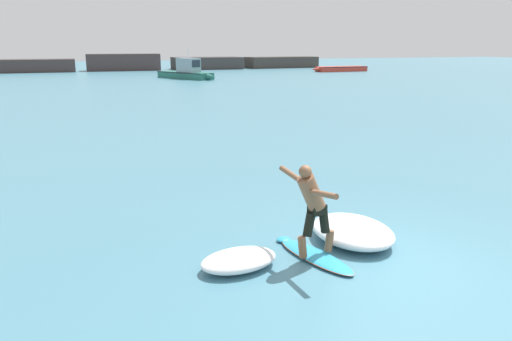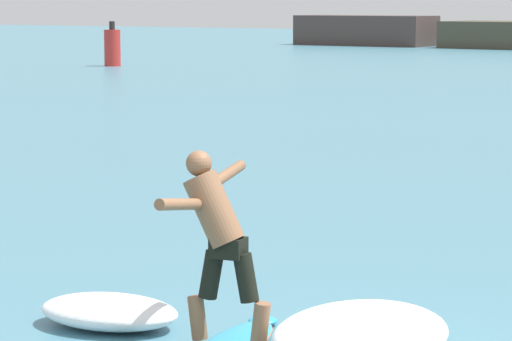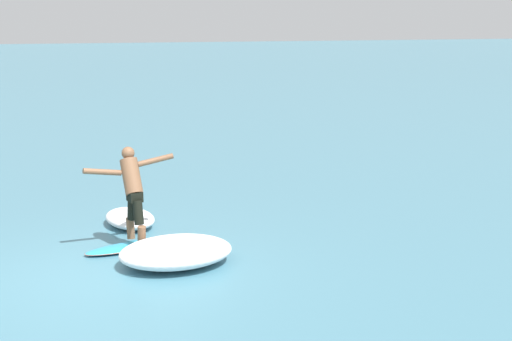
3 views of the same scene
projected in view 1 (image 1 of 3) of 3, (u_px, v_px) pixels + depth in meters
name	position (u px, v px, depth m)	size (l,w,h in m)	color
ground_plane	(394.00, 264.00, 7.97)	(200.00, 200.00, 0.00)	teal
rock_jetty_breakwater	(75.00, 64.00, 62.85)	(65.57, 5.21, 2.13)	#483936
surfboard	(314.00, 256.00, 8.20)	(0.88, 1.88, 0.22)	#2D9CC4
surfer	(312.00, 203.00, 7.89)	(0.76, 1.48, 1.53)	brown
fishing_boat_near_jetty	(187.00, 72.00, 49.65)	(4.67, 7.46, 2.93)	#27695B
small_boat_offshore	(340.00, 69.00, 62.83)	(7.80, 2.16, 0.63)	#C23A2C
wave_foam_at_tail	(353.00, 231.00, 8.86)	(1.41, 1.79, 0.38)	white
wave_foam_at_nose	(239.00, 260.00, 7.80)	(1.37, 1.00, 0.27)	white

